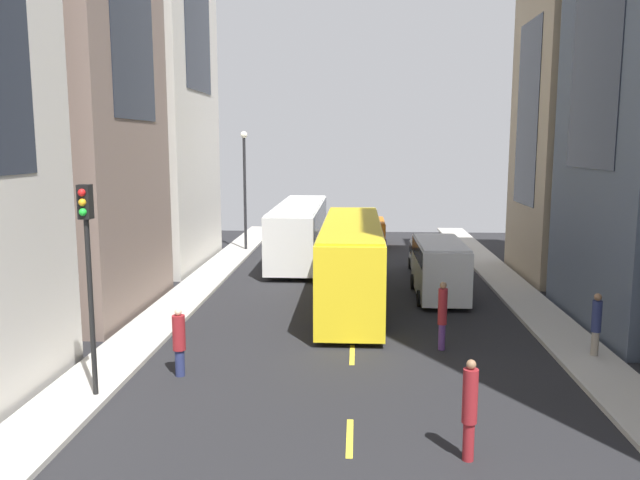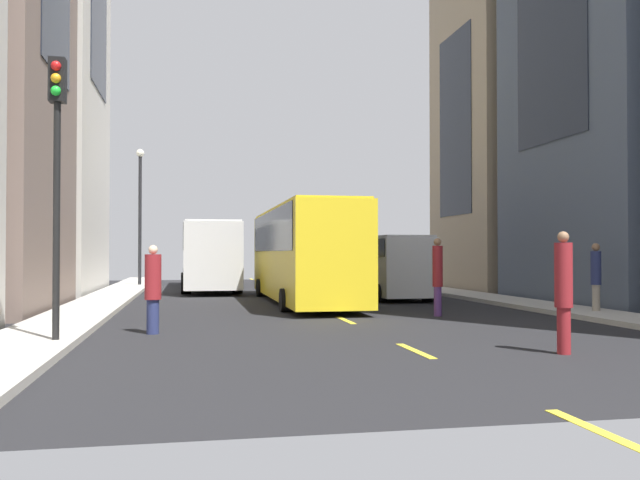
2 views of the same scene
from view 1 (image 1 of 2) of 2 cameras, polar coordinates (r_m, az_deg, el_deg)
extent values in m
plane|color=black|center=(30.02, 3.07, -4.66)|extent=(41.07, 41.07, 0.00)
cube|color=#B2ADA3|center=(30.97, -11.07, -4.25)|extent=(1.98, 44.00, 0.15)
cube|color=#B2ADA3|center=(30.90, 17.25, -4.52)|extent=(1.98, 44.00, 0.15)
cube|color=yellow|center=(15.81, 2.68, -17.30)|extent=(0.16, 2.00, 0.01)
cube|color=yellow|center=(21.36, 2.90, -10.23)|extent=(0.16, 2.00, 0.01)
cube|color=yellow|center=(27.11, 3.03, -6.11)|extent=(0.16, 2.00, 0.01)
cube|color=yellow|center=(32.94, 3.10, -3.45)|extent=(0.16, 2.00, 0.01)
cube|color=yellow|center=(38.83, 3.16, -1.58)|extent=(0.16, 2.00, 0.01)
cube|color=yellow|center=(44.75, 3.20, -0.21)|extent=(0.16, 2.00, 0.01)
cube|color=yellow|center=(50.68, 3.23, 0.84)|extent=(0.16, 2.00, 0.01)
cube|color=tan|center=(35.59, 23.58, 10.34)|extent=(6.87, 7.34, 16.78)
cube|color=#1E232D|center=(35.59, 23.58, 10.34)|extent=(6.94, 4.04, 9.23)
cube|color=silver|center=(37.84, -1.86, 0.87)|extent=(2.55, 13.00, 3.00)
cube|color=black|center=(37.73, -1.86, 2.15)|extent=(2.60, 11.96, 1.20)
cube|color=beige|center=(37.66, -1.87, 3.19)|extent=(2.45, 12.48, 0.08)
cylinder|color=black|center=(42.11, -2.93, -0.09)|extent=(0.46, 1.00, 1.00)
cylinder|color=black|center=(41.92, 0.25, -0.12)|extent=(0.46, 1.00, 1.00)
cylinder|color=black|center=(34.23, -4.42, -2.15)|extent=(0.46, 1.00, 1.00)
cylinder|color=black|center=(33.99, -0.50, -2.20)|extent=(0.46, 1.00, 1.00)
cube|color=yellow|center=(27.56, 2.84, -1.91)|extent=(2.45, 12.65, 3.30)
cube|color=black|center=(27.42, 2.86, -0.15)|extent=(2.50, 11.64, 1.48)
cube|color=gold|center=(27.30, 2.87, 1.57)|extent=(2.35, 12.15, 0.08)
cylinder|color=black|center=(31.73, 0.86, -3.21)|extent=(0.44, 0.76, 0.76)
cylinder|color=black|center=(31.71, 4.94, -3.25)|extent=(0.44, 0.76, 0.76)
cylinder|color=black|center=(24.12, 0.02, -7.06)|extent=(0.44, 0.76, 0.76)
cylinder|color=black|center=(24.10, 5.42, -7.12)|extent=(0.44, 0.76, 0.76)
cube|color=white|center=(29.09, 10.69, -2.52)|extent=(2.05, 5.32, 2.30)
cube|color=black|center=(28.95, 10.73, -1.05)|extent=(2.09, 4.89, 0.69)
cube|color=silver|center=(28.88, 10.75, -0.20)|extent=(1.97, 5.11, 0.08)
cylinder|color=black|center=(30.79, 8.51, -3.72)|extent=(0.37, 0.72, 0.72)
cylinder|color=black|center=(31.02, 11.99, -3.72)|extent=(0.37, 0.72, 0.72)
cylinder|color=black|center=(27.59, 9.10, -5.19)|extent=(0.37, 0.72, 0.72)
cylinder|color=black|center=(27.84, 12.99, -5.18)|extent=(0.37, 0.72, 0.72)
cube|color=#B7BABF|center=(34.38, 9.70, -1.63)|extent=(1.72, 4.05, 1.34)
cube|color=black|center=(34.32, 9.71, -1.07)|extent=(1.75, 3.73, 0.56)
cube|color=#9C9EA2|center=(34.26, 9.73, -0.46)|extent=(1.65, 3.89, 0.08)
cylinder|color=black|center=(35.63, 8.20, -2.10)|extent=(0.31, 0.62, 0.62)
cylinder|color=black|center=(35.80, 10.72, -2.11)|extent=(0.31, 0.62, 0.62)
cylinder|color=black|center=(33.17, 8.55, -2.91)|extent=(0.31, 0.62, 0.62)
cylinder|color=black|center=(33.35, 11.26, -2.92)|extent=(0.31, 0.62, 0.62)
cube|color=orange|center=(43.58, 4.66, 0.75)|extent=(1.71, 4.18, 1.50)
cube|color=black|center=(43.52, 4.66, 1.25)|extent=(1.75, 3.84, 0.63)
cube|color=#BE6115|center=(43.47, 4.67, 1.78)|extent=(1.64, 4.01, 0.08)
cylinder|color=black|center=(44.93, 3.61, 0.21)|extent=(0.31, 0.62, 0.62)
cylinder|color=black|center=(44.97, 5.62, 0.20)|extent=(0.31, 0.62, 0.62)
cylinder|color=black|center=(42.38, 3.62, -0.30)|extent=(0.31, 0.62, 0.62)
cylinder|color=black|center=(42.41, 5.75, -0.32)|extent=(0.31, 0.62, 0.62)
cylinder|color=#593372|center=(22.10, 10.87, -8.54)|extent=(0.23, 0.23, 0.89)
cylinder|color=maroon|center=(21.81, 10.95, -5.88)|extent=(0.31, 0.31, 1.23)
sphere|color=#8C6647|center=(21.64, 11.00, -4.01)|extent=(0.23, 0.23, 0.23)
cylinder|color=gray|center=(22.53, 23.43, -8.52)|extent=(0.23, 0.23, 0.79)
cylinder|color=navy|center=(22.29, 23.57, -6.29)|extent=(0.31, 0.31, 1.02)
sphere|color=#8C6647|center=(22.14, 23.67, -4.71)|extent=(0.24, 0.24, 0.24)
cylinder|color=maroon|center=(15.01, 13.17, -17.18)|extent=(0.25, 0.25, 0.88)
cylinder|color=maroon|center=(14.59, 13.32, -13.47)|extent=(0.33, 0.33, 1.22)
sphere|color=#8C6647|center=(14.34, 13.42, -10.81)|extent=(0.21, 0.21, 0.21)
cylinder|color=navy|center=(19.86, -12.46, -10.71)|extent=(0.29, 0.29, 0.81)
cylinder|color=maroon|center=(19.57, -12.55, -8.12)|extent=(0.38, 0.38, 1.06)
sphere|color=beige|center=(19.40, -12.61, -6.32)|extent=(0.22, 0.22, 0.22)
cylinder|color=black|center=(18.14, -19.84, -5.78)|extent=(0.14, 0.14, 4.82)
cube|color=black|center=(17.67, -20.32, 3.24)|extent=(0.32, 0.32, 0.90)
sphere|color=red|center=(17.49, -20.60, 4.00)|extent=(0.20, 0.20, 0.20)
sphere|color=orange|center=(17.51, -20.55, 3.18)|extent=(0.20, 0.20, 0.20)
sphere|color=green|center=(17.53, -20.51, 2.36)|extent=(0.20, 0.20, 0.20)
cylinder|color=black|center=(40.88, -6.75, 4.12)|extent=(0.18, 0.18, 7.11)
sphere|color=silver|center=(40.75, -6.85, 9.35)|extent=(0.44, 0.44, 0.44)
camera|label=2|loc=(6.91, -57.63, -42.47)|focal=37.76mm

